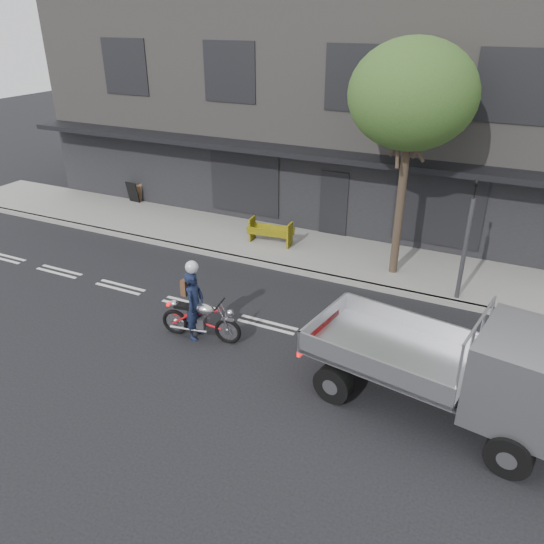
{
  "coord_description": "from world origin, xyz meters",
  "views": [
    {
      "loc": [
        5.14,
        -10.45,
        7.24
      ],
      "look_at": [
        -0.11,
        0.5,
        1.27
      ],
      "focal_mm": 35.0,
      "sensor_mm": 36.0,
      "label": 1
    }
  ],
  "objects_px": {
    "street_tree": "(412,96)",
    "motorcycle": "(201,318)",
    "rider": "(195,305)",
    "construction_barrier": "(268,234)",
    "flatbed_ute": "(501,374)",
    "traffic_light_pole": "(465,247)",
    "sandwich_board": "(133,192)"
  },
  "relations": [
    {
      "from": "rider",
      "to": "flatbed_ute",
      "type": "bearing_deg",
      "value": -101.17
    },
    {
      "from": "flatbed_ute",
      "to": "traffic_light_pole",
      "type": "bearing_deg",
      "value": 114.1
    },
    {
      "from": "rider",
      "to": "construction_barrier",
      "type": "xyz_separation_m",
      "value": [
        -0.77,
        5.6,
        -0.31
      ]
    },
    {
      "from": "sandwich_board",
      "to": "traffic_light_pole",
      "type": "bearing_deg",
      "value": -6.33
    },
    {
      "from": "sandwich_board",
      "to": "motorcycle",
      "type": "bearing_deg",
      "value": -37.51
    },
    {
      "from": "traffic_light_pole",
      "to": "motorcycle",
      "type": "height_order",
      "value": "traffic_light_pole"
    },
    {
      "from": "motorcycle",
      "to": "flatbed_ute",
      "type": "distance_m",
      "value": 6.77
    },
    {
      "from": "motorcycle",
      "to": "flatbed_ute",
      "type": "relative_size",
      "value": 0.39
    },
    {
      "from": "motorcycle",
      "to": "flatbed_ute",
      "type": "xyz_separation_m",
      "value": [
        6.71,
        -0.38,
        0.79
      ]
    },
    {
      "from": "construction_barrier",
      "to": "street_tree",
      "type": "bearing_deg",
      "value": -2.12
    },
    {
      "from": "sandwich_board",
      "to": "street_tree",
      "type": "bearing_deg",
      "value": -4.12
    },
    {
      "from": "flatbed_ute",
      "to": "construction_barrier",
      "type": "bearing_deg",
      "value": 151.22
    },
    {
      "from": "traffic_light_pole",
      "to": "motorcycle",
      "type": "bearing_deg",
      "value": -139.65
    },
    {
      "from": "rider",
      "to": "construction_barrier",
      "type": "bearing_deg",
      "value": -0.2
    },
    {
      "from": "rider",
      "to": "sandwich_board",
      "type": "distance_m",
      "value": 10.62
    },
    {
      "from": "flatbed_ute",
      "to": "sandwich_board",
      "type": "xyz_separation_m",
      "value": [
        -14.63,
        7.62,
        -0.76
      ]
    },
    {
      "from": "street_tree",
      "to": "traffic_light_pole",
      "type": "xyz_separation_m",
      "value": [
        2.0,
        -0.85,
        -3.63
      ]
    },
    {
      "from": "rider",
      "to": "construction_barrier",
      "type": "relative_size",
      "value": 1.17
    },
    {
      "from": "traffic_light_pole",
      "to": "construction_barrier",
      "type": "relative_size",
      "value": 2.32
    },
    {
      "from": "motorcycle",
      "to": "construction_barrier",
      "type": "distance_m",
      "value": 5.67
    },
    {
      "from": "flatbed_ute",
      "to": "rider",
      "type": "bearing_deg",
      "value": -173.87
    },
    {
      "from": "rider",
      "to": "flatbed_ute",
      "type": "height_order",
      "value": "flatbed_ute"
    },
    {
      "from": "rider",
      "to": "traffic_light_pole",
      "type": "bearing_deg",
      "value": -58.44
    },
    {
      "from": "motorcycle",
      "to": "sandwich_board",
      "type": "xyz_separation_m",
      "value": [
        -7.92,
        7.24,
        0.03
      ]
    },
    {
      "from": "traffic_light_pole",
      "to": "rider",
      "type": "relative_size",
      "value": 1.98
    },
    {
      "from": "rider",
      "to": "sandwich_board",
      "type": "xyz_separation_m",
      "value": [
        -7.76,
        7.24,
        -0.3
      ]
    },
    {
      "from": "rider",
      "to": "flatbed_ute",
      "type": "distance_m",
      "value": 6.89
    },
    {
      "from": "motorcycle",
      "to": "sandwich_board",
      "type": "bearing_deg",
      "value": 129.55
    },
    {
      "from": "street_tree",
      "to": "traffic_light_pole",
      "type": "bearing_deg",
      "value": -23.03
    },
    {
      "from": "motorcycle",
      "to": "flatbed_ute",
      "type": "bearing_deg",
      "value": -11.24
    },
    {
      "from": "traffic_light_pole",
      "to": "flatbed_ute",
      "type": "bearing_deg",
      "value": -75.19
    },
    {
      "from": "street_tree",
      "to": "motorcycle",
      "type": "relative_size",
      "value": 3.23
    }
  ]
}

